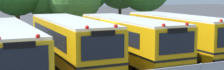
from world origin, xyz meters
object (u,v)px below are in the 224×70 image
school_bus_1 (70,40)px  school_bus_0 (5,46)px  school_bus_2 (128,37)px  school_bus_3 (178,33)px

school_bus_1 → school_bus_0: bearing=5.8°
school_bus_2 → school_bus_3: (3.83, 0.22, 0.02)m
school_bus_2 → school_bus_0: bearing=-0.5°
school_bus_2 → school_bus_1: bearing=-5.7°
school_bus_0 → school_bus_1: size_ratio=1.06×
school_bus_1 → school_bus_3: 7.40m
school_bus_0 → school_bus_3: 10.97m
school_bus_0 → school_bus_1: (3.57, 0.33, 0.08)m
school_bus_0 → school_bus_2: bearing=180.0°
school_bus_1 → school_bus_3: size_ratio=1.06×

